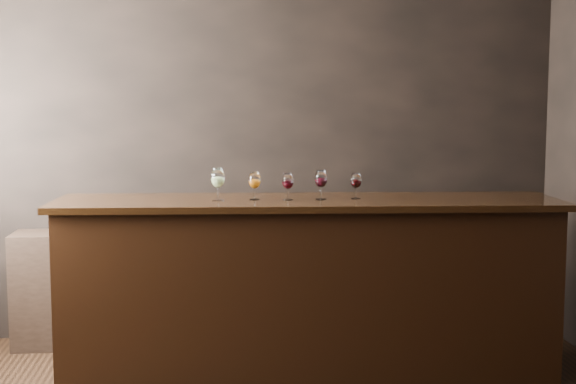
{
  "coord_description": "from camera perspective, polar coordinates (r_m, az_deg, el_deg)",
  "views": [
    {
      "loc": [
        -0.26,
        -4.05,
        1.85
      ],
      "look_at": [
        0.28,
        1.25,
        1.24
      ],
      "focal_mm": 50.0,
      "sensor_mm": 36.0,
      "label": 1
    }
  ],
  "objects": [
    {
      "name": "glass_amber",
      "position": [
        5.35,
        -2.39,
        0.8
      ],
      "size": [
        0.08,
        0.08,
        0.19
      ],
      "color": "white",
      "rests_on": "bar_top"
    },
    {
      "name": "glass_red_b",
      "position": [
        5.36,
        2.36,
        0.89
      ],
      "size": [
        0.08,
        0.08,
        0.2
      ],
      "color": "white",
      "rests_on": "bar_top"
    },
    {
      "name": "back_bar_shelf",
      "position": [
        6.25,
        -8.02,
        -6.66
      ],
      "size": [
        2.41,
        0.4,
        0.87
      ],
      "primitive_type": "cube",
      "color": "black",
      "rests_on": "ground"
    },
    {
      "name": "room_shell",
      "position": [
        4.16,
        -5.43,
        5.94
      ],
      "size": [
        5.02,
        4.52,
        2.81
      ],
      "color": "black",
      "rests_on": "ground"
    },
    {
      "name": "bar_top",
      "position": [
        5.39,
        1.43,
        -0.74
      ],
      "size": [
        3.43,
        0.99,
        0.04
      ],
      "primitive_type": "cube",
      "rotation": [
        0.0,
        0.0,
        -0.06
      ],
      "color": "black",
      "rests_on": "bar_counter"
    },
    {
      "name": "glass_red_c",
      "position": [
        5.42,
        4.86,
        0.77
      ],
      "size": [
        0.07,
        0.07,
        0.18
      ],
      "color": "white",
      "rests_on": "bar_top"
    },
    {
      "name": "glass_red_a",
      "position": [
        5.33,
        -0.01,
        0.73
      ],
      "size": [
        0.08,
        0.08,
        0.18
      ],
      "color": "white",
      "rests_on": "bar_top"
    },
    {
      "name": "bar_counter",
      "position": [
        5.49,
        1.41,
        -6.92
      ],
      "size": [
        3.32,
        0.91,
        1.15
      ],
      "primitive_type": "cube",
      "rotation": [
        0.0,
        0.0,
        -0.06
      ],
      "color": "black",
      "rests_on": "ground"
    },
    {
      "name": "glass_white",
      "position": [
        5.3,
        -5.01,
        0.95
      ],
      "size": [
        0.09,
        0.09,
        0.22
      ],
      "color": "white",
      "rests_on": "bar_top"
    }
  ]
}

